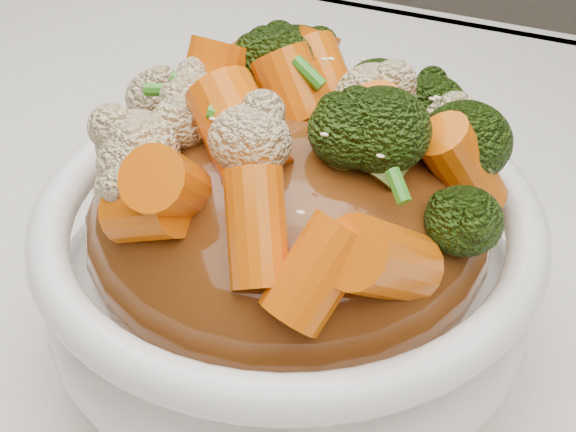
% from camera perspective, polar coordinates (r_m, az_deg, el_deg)
% --- Properties ---
extents(tablecloth, '(1.20, 0.80, 0.04)m').
position_cam_1_polar(tablecloth, '(0.41, 0.08, -10.77)').
color(tablecloth, white).
rests_on(tablecloth, dining_table).
extents(bowl, '(0.27, 0.27, 0.09)m').
position_cam_1_polar(bowl, '(0.37, 0.00, -4.06)').
color(bowl, white).
rests_on(bowl, tablecloth).
extents(sauce_base, '(0.21, 0.21, 0.10)m').
position_cam_1_polar(sauce_base, '(0.35, 0.00, -0.40)').
color(sauce_base, '#5A2D0F').
rests_on(sauce_base, bowl).
extents(carrots, '(0.21, 0.21, 0.05)m').
position_cam_1_polar(carrots, '(0.31, 0.00, 8.72)').
color(carrots, '#DA5E07').
rests_on(carrots, sauce_base).
extents(broccoli, '(0.21, 0.21, 0.04)m').
position_cam_1_polar(broccoli, '(0.31, 0.00, 8.56)').
color(broccoli, black).
rests_on(broccoli, sauce_base).
extents(cauliflower, '(0.21, 0.21, 0.04)m').
position_cam_1_polar(cauliflower, '(0.31, 0.00, 8.24)').
color(cauliflower, beige).
rests_on(cauliflower, sauce_base).
extents(scallions, '(0.16, 0.16, 0.02)m').
position_cam_1_polar(scallions, '(0.31, 0.00, 8.89)').
color(scallions, '#2E831E').
rests_on(scallions, sauce_base).
extents(sesame_seeds, '(0.19, 0.19, 0.01)m').
position_cam_1_polar(sesame_seeds, '(0.31, 0.00, 8.89)').
color(sesame_seeds, beige).
rests_on(sesame_seeds, sauce_base).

